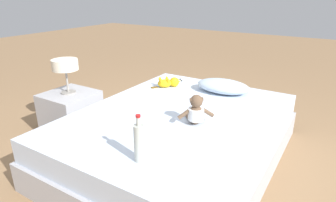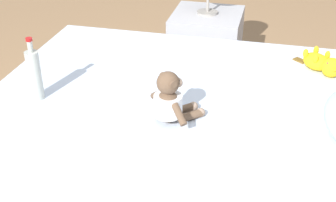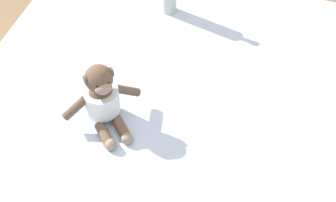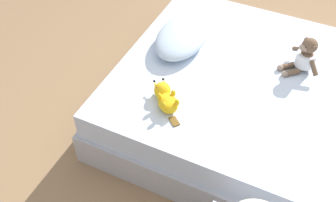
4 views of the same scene
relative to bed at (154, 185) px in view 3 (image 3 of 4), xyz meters
name	(u,v)px [view 3 (image 3 of 4)]	position (x,y,z in m)	size (l,w,h in m)	color
bed	(154,185)	(0.00, 0.00, 0.00)	(1.56, 2.05, 0.42)	#B2B2B7
plush_monkey	(102,99)	(0.21, -0.09, 0.31)	(0.26, 0.26, 0.24)	brown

